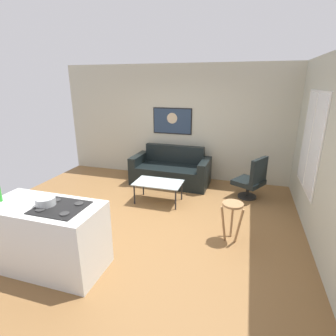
% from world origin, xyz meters
% --- Properties ---
extents(ground, '(6.40, 6.40, 0.04)m').
position_xyz_m(ground, '(0.00, 0.00, -0.02)').
color(ground, brown).
extents(back_wall, '(6.40, 0.05, 2.80)m').
position_xyz_m(back_wall, '(0.00, 2.42, 1.40)').
color(back_wall, '#B5B29C').
rests_on(back_wall, ground).
extents(right_wall, '(0.05, 6.40, 2.80)m').
position_xyz_m(right_wall, '(2.62, 0.30, 1.40)').
color(right_wall, '#B3B4A1').
rests_on(right_wall, ground).
extents(couch, '(1.88, 0.91, 0.88)m').
position_xyz_m(couch, '(-0.17, 1.84, 0.30)').
color(couch, black).
rests_on(couch, ground).
extents(coffee_table, '(0.96, 0.57, 0.43)m').
position_xyz_m(coffee_table, '(-0.11, 0.73, 0.40)').
color(coffee_table, silver).
rests_on(coffee_table, ground).
extents(armchair, '(0.74, 0.75, 0.92)m').
position_xyz_m(armchair, '(1.72, 1.46, 0.43)').
color(armchair, black).
rests_on(armchair, ground).
extents(bar_stool, '(0.36, 0.36, 0.63)m').
position_xyz_m(bar_stool, '(1.43, -0.25, 0.49)').
color(bar_stool, '#9C734A').
rests_on(bar_stool, ground).
extents(kitchen_counter, '(1.48, 0.72, 0.93)m').
position_xyz_m(kitchen_counter, '(-0.84, -1.59, 0.46)').
color(kitchen_counter, silver).
rests_on(kitchen_counter, ground).
extents(mixing_bowl, '(0.24, 0.24, 0.11)m').
position_xyz_m(mixing_bowl, '(-0.79, -1.59, 0.96)').
color(mixing_bowl, silver).
rests_on(mixing_bowl, kitchen_counter).
extents(wall_painting, '(1.00, 0.03, 0.65)m').
position_xyz_m(wall_painting, '(-0.29, 2.38, 1.44)').
color(wall_painting, black).
extents(window, '(0.03, 1.37, 1.68)m').
position_xyz_m(window, '(2.59, 0.90, 1.41)').
color(window, silver).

